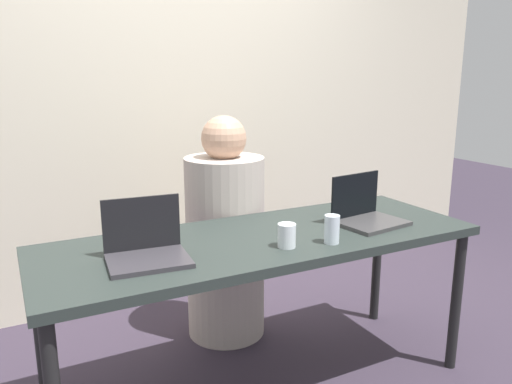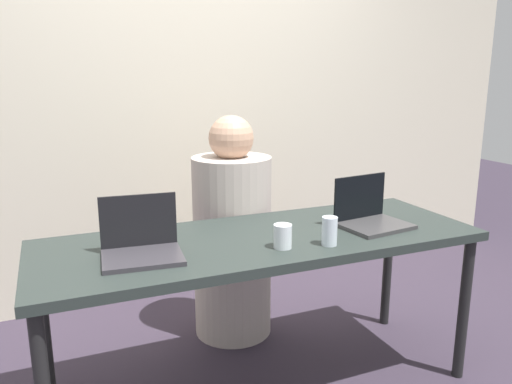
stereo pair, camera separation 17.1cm
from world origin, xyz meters
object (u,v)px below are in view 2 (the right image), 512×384
object	(u,v)px
person_at_center	(232,240)
water_glass_center	(283,238)
laptop_front_left	(141,244)
laptop_front_right	(370,215)
water_glass_right	(329,233)

from	to	relation	value
person_at_center	water_glass_center	distance (m)	0.75
laptop_front_left	laptop_front_right	bearing A→B (deg)	4.95
laptop_front_left	water_glass_right	size ratio (longest dim) A/B	2.67
water_glass_center	person_at_center	bearing A→B (deg)	86.41
laptop_front_left	person_at_center	bearing A→B (deg)	50.68
laptop_front_right	water_glass_center	distance (m)	0.51
laptop_front_right	laptop_front_left	size ratio (longest dim) A/B	1.04
person_at_center	water_glass_center	size ratio (longest dim) A/B	12.48
person_at_center	laptop_front_right	world-z (taller)	person_at_center
laptop_front_right	person_at_center	bearing A→B (deg)	119.51
water_glass_right	water_glass_center	world-z (taller)	water_glass_right
water_glass_right	laptop_front_right	bearing A→B (deg)	27.22
laptop_front_right	water_glass_center	world-z (taller)	laptop_front_right
person_at_center	laptop_front_left	distance (m)	0.87
person_at_center	water_glass_center	bearing A→B (deg)	92.24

